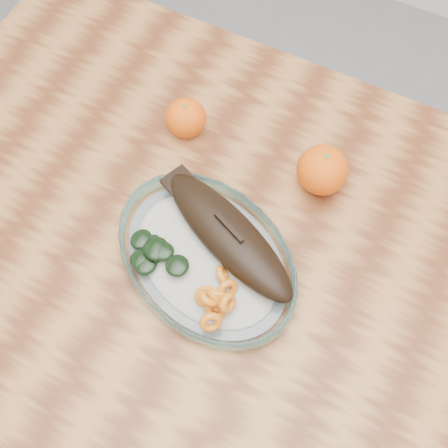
# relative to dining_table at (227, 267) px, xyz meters

# --- Properties ---
(ground) EXTENTS (3.00, 3.00, 0.00)m
(ground) POSITION_rel_dining_table_xyz_m (0.00, 0.00, -0.65)
(ground) COLOR slate
(ground) RESTS_ON ground
(dining_table) EXTENTS (1.20, 0.80, 0.75)m
(dining_table) POSITION_rel_dining_table_xyz_m (0.00, 0.00, 0.00)
(dining_table) COLOR #602F16
(dining_table) RESTS_ON ground
(plated_meal) EXTENTS (0.74, 0.74, 0.08)m
(plated_meal) POSITION_rel_dining_table_xyz_m (-0.01, -0.04, 0.12)
(plated_meal) COLOR white
(plated_meal) RESTS_ON dining_table
(orange_left) EXTENTS (0.07, 0.07, 0.07)m
(orange_left) POSITION_rel_dining_table_xyz_m (-0.16, 0.16, 0.13)
(orange_left) COLOR #F43B04
(orange_left) RESTS_ON dining_table
(orange_right) EXTENTS (0.08, 0.08, 0.08)m
(orange_right) POSITION_rel_dining_table_xyz_m (0.09, 0.17, 0.14)
(orange_right) COLOR #F43B04
(orange_right) RESTS_ON dining_table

